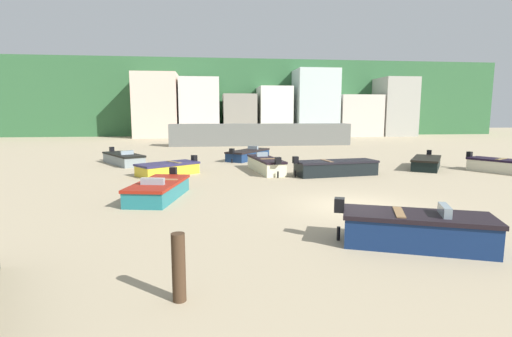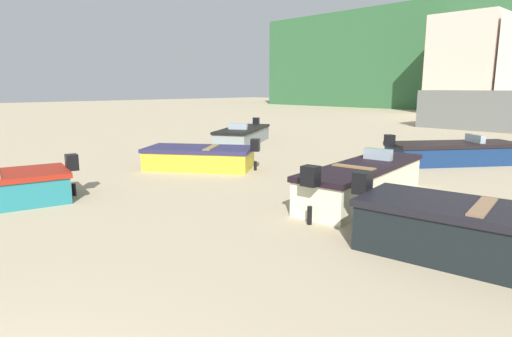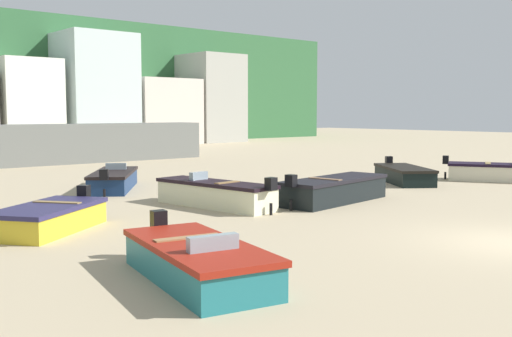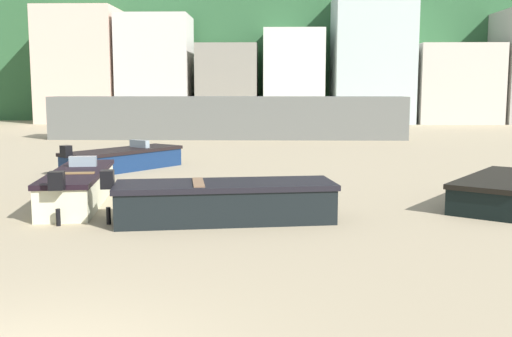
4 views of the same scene
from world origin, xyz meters
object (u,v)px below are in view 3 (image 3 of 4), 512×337
at_px(boat_black_0, 334,190).
at_px(boat_cream_8, 215,194).
at_px(boat_black_7, 404,175).
at_px(boat_navy_10, 114,180).
at_px(boat_yellow_4, 49,218).
at_px(boat_teal_6, 198,261).
at_px(boat_cream_5, 500,172).

bearing_deg(boat_black_0, boat_cream_8, -124.65).
bearing_deg(boat_black_0, boat_black_7, 97.22).
distance_m(boat_cream_8, boat_navy_10, 6.60).
distance_m(boat_yellow_4, boat_teal_6, 6.62).
relative_size(boat_teal_6, boat_cream_8, 0.88).
bearing_deg(boat_cream_8, boat_cream_5, -17.45).
height_order(boat_teal_6, boat_cream_8, boat_cream_8).
bearing_deg(boat_yellow_4, boat_cream_5, -131.95).
bearing_deg(boat_navy_10, boat_cream_8, -50.79).
xyz_separation_m(boat_cream_8, boat_navy_10, (-0.45, 6.59, -0.06)).
xyz_separation_m(boat_yellow_4, boat_black_7, (16.88, 0.59, 0.01)).
bearing_deg(boat_navy_10, boat_teal_6, -75.65).
bearing_deg(boat_black_7, boat_cream_5, -178.55).
distance_m(boat_black_7, boat_navy_10, 13.05).
relative_size(boat_black_0, boat_cream_8, 1.03).
relative_size(boat_teal_6, boat_black_7, 1.03).
distance_m(boat_yellow_4, boat_black_7, 16.89).
distance_m(boat_yellow_4, boat_navy_10, 9.00).
xyz_separation_m(boat_teal_6, boat_black_7, (16.57, 7.21, -0.01)).
height_order(boat_teal_6, boat_black_7, boat_black_7).
relative_size(boat_cream_5, boat_black_7, 1.12).
relative_size(boat_yellow_4, boat_navy_10, 0.83).
height_order(boat_black_7, boat_navy_10, boat_navy_10).
distance_m(boat_black_0, boat_black_7, 7.23).
xyz_separation_m(boat_cream_5, boat_navy_10, (-15.28, 9.09, -0.03)).
bearing_deg(boat_black_0, boat_navy_10, -161.55).
xyz_separation_m(boat_cream_5, boat_black_7, (-3.96, 2.60, -0.05)).
height_order(boat_black_0, boat_cream_5, boat_black_0).
distance_m(boat_black_0, boat_cream_8, 4.36).
height_order(boat_yellow_4, boat_cream_5, boat_cream_5).
bearing_deg(boat_black_0, boat_cream_5, 78.02).
bearing_deg(boat_black_0, boat_yellow_4, -106.89).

